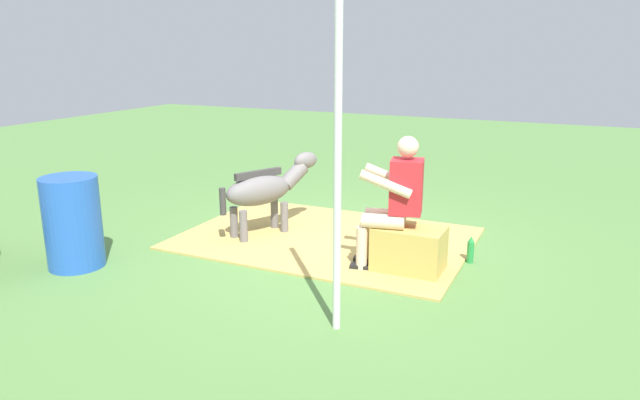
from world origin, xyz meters
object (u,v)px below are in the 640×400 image
at_px(hay_bale, 409,249).
at_px(person_seated, 394,198).
at_px(pony_standing, 265,189).
at_px(soda_bottle, 470,250).
at_px(tent_pole_left, 338,176).
at_px(water_barrel, 73,222).

bearing_deg(hay_bale, person_seated, 8.20).
height_order(person_seated, pony_standing, person_seated).
distance_m(hay_bale, pony_standing, 1.89).
relative_size(hay_bale, soda_bottle, 2.37).
xyz_separation_m(soda_bottle, tent_pole_left, (0.67, 1.86, 1.08)).
distance_m(person_seated, water_barrel, 3.15).
xyz_separation_m(person_seated, water_barrel, (2.88, 1.25, -0.27)).
relative_size(soda_bottle, water_barrel, 0.31).
bearing_deg(pony_standing, person_seated, 166.18).
relative_size(hay_bale, tent_pole_left, 0.27).
relative_size(hay_bale, person_seated, 0.50).
height_order(pony_standing, soda_bottle, pony_standing).
bearing_deg(soda_bottle, water_barrel, 26.33).
xyz_separation_m(soda_bottle, water_barrel, (3.55, 1.75, 0.32)).
relative_size(person_seated, tent_pole_left, 0.55).
bearing_deg(water_barrel, person_seated, -156.61).
distance_m(pony_standing, tent_pole_left, 2.51).
height_order(person_seated, water_barrel, person_seated).
relative_size(person_seated, soda_bottle, 4.72).
distance_m(hay_bale, water_barrel, 3.30).
bearing_deg(tent_pole_left, pony_standing, -46.80).
bearing_deg(water_barrel, soda_bottle, -153.67).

